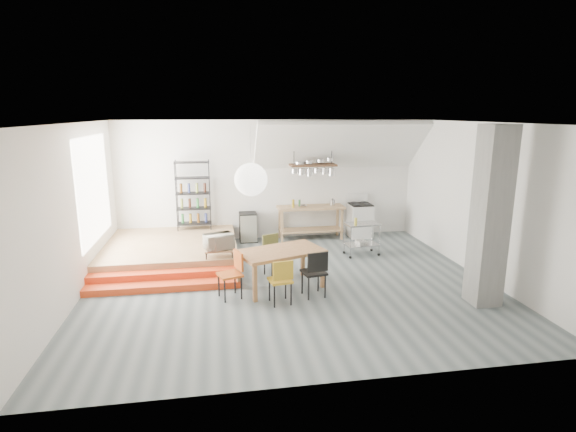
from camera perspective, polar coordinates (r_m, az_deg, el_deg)
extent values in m
plane|color=#545E61|center=(9.23, 0.27, -8.50)|extent=(8.00, 8.00, 0.00)
cube|color=silver|center=(12.18, -2.49, 4.58)|extent=(8.00, 0.04, 3.20)
cube|color=silver|center=(9.02, -25.64, 0.30)|extent=(0.04, 7.00, 3.20)
cube|color=silver|center=(10.22, 22.99, 1.91)|extent=(0.04, 7.00, 3.20)
cube|color=white|center=(8.59, 0.29, 11.78)|extent=(8.00, 7.00, 0.02)
cube|color=white|center=(11.85, 6.60, 8.89)|extent=(4.40, 1.44, 1.32)
cube|color=white|center=(10.41, -23.41, 3.18)|extent=(0.02, 2.50, 2.20)
cube|color=#97754B|center=(10.99, -14.53, -4.26)|extent=(3.00, 3.00, 0.40)
cube|color=#E6451B|center=(9.20, -15.51, -8.62)|extent=(3.00, 0.35, 0.13)
cube|color=#E6451B|center=(9.50, -15.32, -7.48)|extent=(3.00, 0.35, 0.27)
cube|color=slate|center=(8.61, 24.29, -0.12)|extent=(0.50, 0.50, 3.20)
cube|color=#97754B|center=(12.15, 2.90, 1.11)|extent=(1.80, 0.60, 0.06)
cube|color=#97754B|center=(12.30, 2.87, -1.77)|extent=(1.70, 0.55, 0.04)
cube|color=#97754B|center=(12.65, 6.30, -0.57)|extent=(0.06, 0.06, 0.86)
cube|color=#97754B|center=(12.32, -1.07, -0.86)|extent=(0.06, 0.06, 0.86)
cube|color=#97754B|center=(12.24, 6.85, -1.04)|extent=(0.06, 0.06, 0.86)
cube|color=#97754B|center=(11.90, -0.76, -1.36)|extent=(0.06, 0.06, 0.86)
cube|color=white|center=(12.61, 9.11, -0.60)|extent=(0.60, 0.60, 0.90)
cube|color=black|center=(12.51, 9.18, 1.49)|extent=(0.58, 0.58, 0.03)
cube|color=white|center=(12.75, 8.81, 2.31)|extent=(0.60, 0.05, 0.25)
cylinder|color=black|center=(12.68, 9.59, 1.74)|extent=(0.18, 0.18, 0.02)
cylinder|color=black|center=(12.59, 8.38, 1.71)|extent=(0.18, 0.18, 0.02)
cylinder|color=black|center=(12.42, 10.00, 1.49)|extent=(0.18, 0.18, 0.02)
cylinder|color=black|center=(12.33, 8.77, 1.45)|extent=(0.18, 0.18, 0.02)
cube|color=#43281B|center=(11.77, 3.17, 6.49)|extent=(1.20, 0.50, 0.05)
cylinder|color=black|center=(11.62, 0.77, 9.27)|extent=(0.02, 0.02, 1.15)
cylinder|color=black|center=(11.84, 5.60, 9.28)|extent=(0.02, 0.02, 1.15)
cylinder|color=silver|center=(11.64, 0.80, 5.74)|extent=(0.16, 0.16, 0.12)
cylinder|color=silver|center=(11.68, 1.77, 5.66)|extent=(0.20, 0.20, 0.16)
cylinder|color=silver|center=(11.72, 2.74, 5.58)|extent=(0.16, 0.16, 0.20)
cylinder|color=silver|center=(11.76, 3.70, 5.79)|extent=(0.20, 0.20, 0.12)
cylinder|color=silver|center=(11.81, 4.64, 5.70)|extent=(0.16, 0.16, 0.16)
cylinder|color=silver|center=(11.86, 5.58, 5.62)|extent=(0.20, 0.20, 0.20)
cylinder|color=black|center=(12.03, -9.91, 2.84)|extent=(0.02, 0.02, 1.80)
cylinder|color=black|center=(12.07, -13.90, 2.69)|extent=(0.02, 0.02, 1.80)
cylinder|color=black|center=(11.68, -9.91, 2.53)|extent=(0.02, 0.02, 1.80)
cylinder|color=black|center=(11.72, -14.03, 2.37)|extent=(0.02, 0.02, 1.80)
cube|color=black|center=(12.02, -11.77, -0.90)|extent=(0.88, 0.38, 0.02)
cube|color=black|center=(11.93, -11.86, 0.96)|extent=(0.88, 0.38, 0.02)
cube|color=black|center=(11.86, -11.95, 2.85)|extent=(0.88, 0.38, 0.02)
cube|color=black|center=(11.79, -12.04, 4.76)|extent=(0.88, 0.38, 0.02)
cube|color=black|center=(11.74, -12.13, 6.69)|extent=(0.88, 0.38, 0.03)
cylinder|color=#378B42|center=(11.99, -11.80, -0.26)|extent=(0.07, 0.07, 0.24)
cylinder|color=#A57E1B|center=(11.90, -11.89, 1.62)|extent=(0.07, 0.07, 0.24)
cylinder|color=brown|center=(11.83, -11.98, 3.52)|extent=(0.07, 0.07, 0.24)
cube|color=#97754B|center=(9.64, -8.74, -4.24)|extent=(0.60, 0.40, 0.03)
cylinder|color=black|center=(9.83, -7.16, -4.35)|extent=(0.02, 0.02, 0.13)
cylinder|color=black|center=(9.83, -10.31, -4.46)|extent=(0.02, 0.02, 0.13)
cylinder|color=black|center=(9.51, -7.07, -4.95)|extent=(0.02, 0.02, 0.13)
cylinder|color=black|center=(9.51, -10.34, -5.07)|extent=(0.02, 0.02, 0.13)
sphere|color=white|center=(8.18, -4.73, 4.64)|extent=(0.60, 0.60, 0.60)
cube|color=brown|center=(8.76, -0.95, -4.55)|extent=(1.83, 1.39, 0.06)
cube|color=brown|center=(9.54, 1.89, -5.51)|extent=(0.09, 0.09, 0.71)
cube|color=brown|center=(8.93, -6.29, -6.90)|extent=(0.09, 0.09, 0.71)
cube|color=brown|center=(8.92, 4.41, -6.88)|extent=(0.09, 0.09, 0.71)
cube|color=brown|center=(8.27, -4.23, -8.53)|extent=(0.09, 0.09, 0.71)
cube|color=#BC9120|center=(8.16, -1.01, -8.16)|extent=(0.45, 0.45, 0.04)
cube|color=#BC9120|center=(7.92, -0.63, -6.95)|extent=(0.37, 0.10, 0.34)
cylinder|color=black|center=(8.06, -1.74, -10.15)|extent=(0.03, 0.03, 0.43)
cylinder|color=black|center=(8.15, 0.39, -9.88)|extent=(0.03, 0.03, 0.43)
cylinder|color=black|center=(8.34, -2.37, -9.35)|extent=(0.03, 0.03, 0.43)
cylinder|color=black|center=(8.42, -0.30, -9.10)|extent=(0.03, 0.03, 0.43)
cube|color=black|center=(8.48, 3.28, -7.15)|extent=(0.48, 0.48, 0.04)
cube|color=black|center=(8.23, 3.81, -5.87)|extent=(0.40, 0.11, 0.36)
cylinder|color=black|center=(8.36, 2.64, -9.18)|extent=(0.03, 0.03, 0.46)
cylinder|color=black|center=(8.48, 4.74, -8.88)|extent=(0.03, 0.03, 0.46)
cylinder|color=black|center=(8.65, 1.81, -8.40)|extent=(0.03, 0.03, 0.46)
cylinder|color=black|center=(8.77, 3.86, -8.13)|extent=(0.03, 0.03, 0.46)
cube|color=brown|center=(9.50, -1.70, -5.00)|extent=(0.52, 0.52, 0.04)
cube|color=brown|center=(9.58, -2.26, -3.31)|extent=(0.36, 0.18, 0.35)
cylinder|color=black|center=(9.78, -1.36, -5.88)|extent=(0.03, 0.03, 0.44)
cylinder|color=black|center=(9.63, -3.00, -6.20)|extent=(0.03, 0.03, 0.44)
cylinder|color=black|center=(9.52, -0.38, -6.41)|extent=(0.03, 0.03, 0.44)
cylinder|color=black|center=(9.37, -2.04, -6.75)|extent=(0.03, 0.03, 0.44)
cube|color=#C0541B|center=(8.45, -7.42, -7.40)|extent=(0.51, 0.51, 0.04)
cube|color=#C0541B|center=(8.42, -6.30, -5.60)|extent=(0.16, 0.38, 0.35)
cylinder|color=black|center=(8.44, -5.93, -9.06)|extent=(0.03, 0.03, 0.44)
cylinder|color=black|center=(8.72, -6.75, -8.34)|extent=(0.03, 0.03, 0.44)
cylinder|color=black|center=(8.34, -8.02, -9.42)|extent=(0.03, 0.03, 0.44)
cylinder|color=black|center=(8.62, -8.77, -8.67)|extent=(0.03, 0.03, 0.44)
cube|color=silver|center=(10.90, 9.42, -1.01)|extent=(0.84, 0.53, 0.04)
cube|color=silver|center=(11.04, 9.32, -3.58)|extent=(0.84, 0.53, 0.03)
cylinder|color=silver|center=(11.33, 10.63, -2.51)|extent=(0.03, 0.03, 0.76)
sphere|color=black|center=(11.43, 10.56, -4.26)|extent=(0.07, 0.07, 0.07)
cylinder|color=silver|center=(11.02, 7.18, -2.82)|extent=(0.03, 0.03, 0.76)
sphere|color=black|center=(11.13, 7.12, -4.61)|extent=(0.07, 0.07, 0.07)
cylinder|color=silver|center=(10.99, 11.53, -3.03)|extent=(0.03, 0.03, 0.76)
sphere|color=black|center=(11.10, 11.44, -4.82)|extent=(0.07, 0.07, 0.07)
cylinder|color=silver|center=(10.68, 7.98, -3.36)|extent=(0.03, 0.03, 0.76)
sphere|color=black|center=(10.79, 7.92, -5.20)|extent=(0.07, 0.07, 0.07)
cube|color=black|center=(12.07, -5.09, -1.40)|extent=(0.46, 0.46, 0.78)
imported|color=beige|center=(9.59, -8.77, -3.23)|extent=(0.68, 0.57, 0.33)
imported|color=silver|center=(12.05, 1.96, 1.27)|extent=(0.20, 0.20, 0.05)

